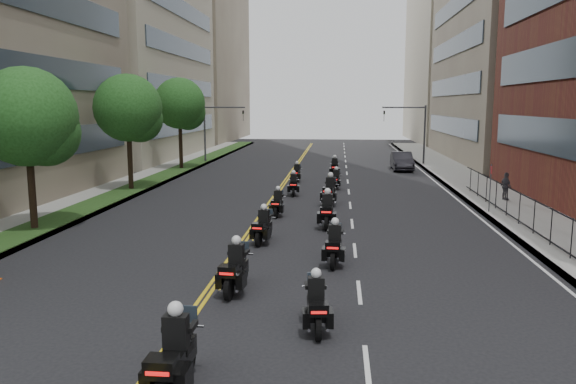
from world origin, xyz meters
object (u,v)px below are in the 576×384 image
motorcycle_8 (294,185)px  motorcycle_10 (297,174)px  motorcycle_7 (330,192)px  motorcycle_9 (336,180)px  motorcycle_1 (316,306)px  motorcycle_5 (327,212)px  motorcycle_11 (335,168)px  motorcycle_0 (175,358)px  motorcycle_3 (334,246)px  motorcycle_6 (278,204)px  pedestrian_c (506,186)px  motorcycle_4 (263,228)px  parked_sedan (402,161)px  motorcycle_2 (235,270)px

motorcycle_8 → motorcycle_10: 6.23m
motorcycle_7 → motorcycle_9: size_ratio=1.22×
motorcycle_8 → motorcycle_9: 3.89m
motorcycle_1 → motorcycle_8: motorcycle_1 is taller
motorcycle_5 → motorcycle_11: size_ratio=1.06×
motorcycle_0 → motorcycle_5: motorcycle_0 is taller
motorcycle_3 → motorcycle_7: bearing=95.2°
motorcycle_1 → motorcycle_3: bearing=79.7°
motorcycle_6 → pedestrian_c: size_ratio=1.29×
motorcycle_1 → motorcycle_0: bearing=-134.1°
motorcycle_4 → motorcycle_9: (2.93, 15.23, -0.04)m
motorcycle_9 → pedestrian_c: (9.95, -4.33, 0.36)m
motorcycle_3 → pedestrian_c: pedestrian_c is taller
motorcycle_8 → parked_sedan: size_ratio=0.45×
motorcycle_2 → motorcycle_6: size_ratio=1.14×
motorcycle_3 → motorcycle_8: bearing=103.5°
motorcycle_3 → motorcycle_5: (-0.39, 6.14, 0.06)m
motorcycle_1 → parked_sedan: (6.01, 35.74, 0.16)m
motorcycle_1 → motorcycle_4: motorcycle_4 is taller
motorcycle_1 → motorcycle_7: size_ratio=0.86×
motorcycle_10 → parked_sedan: 11.88m
motorcycle_3 → motorcycle_6: (-3.00, 8.65, -0.06)m
motorcycle_3 → motorcycle_5: bearing=97.1°
motorcycle_1 → motorcycle_2: 3.73m
pedestrian_c → parked_sedan: bearing=-1.8°
motorcycle_8 → parked_sedan: (8.32, 14.43, 0.17)m
motorcycle_3 → motorcycle_11: 24.56m
motorcycle_2 → parked_sedan: (8.60, 33.06, 0.09)m
motorcycle_3 → motorcycle_7: 12.10m
motorcycle_4 → motorcycle_1: bearing=-65.9°
motorcycle_11 → pedestrian_c: size_ratio=1.46×
motorcycle_11 → pedestrian_c: pedestrian_c is taller
motorcycle_11 → motorcycle_6: bearing=-101.1°
motorcycle_0 → motorcycle_3: (3.09, 9.45, -0.07)m
motorcycle_10 → pedestrian_c: 15.02m
motorcycle_6 → motorcycle_5: bearing=-41.6°
motorcycle_7 → motorcycle_0: bearing=-89.7°
motorcycle_2 → pedestrian_c: size_ratio=1.46×
motorcycle_6 → motorcycle_2: bearing=-87.7°
motorcycle_9 → motorcycle_0: bearing=-89.5°
motorcycle_2 → motorcycle_11: motorcycle_2 is taller
motorcycle_6 → motorcycle_11: motorcycle_11 is taller
motorcycle_2 → pedestrian_c: pedestrian_c is taller
motorcycle_4 → motorcycle_9: 15.51m
motorcycle_7 → parked_sedan: 18.64m
motorcycle_2 → motorcycle_3: bearing=52.7°
motorcycle_0 → motorcycle_2: 6.15m
motorcycle_0 → motorcycle_1: size_ratio=1.17×
motorcycle_0 → motorcycle_5: 15.83m
motorcycle_10 → motorcycle_8: bearing=-83.1°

